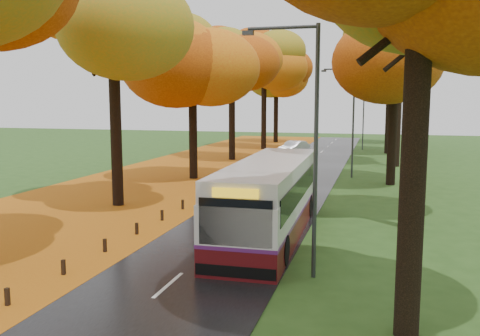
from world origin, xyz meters
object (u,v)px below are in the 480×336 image
at_px(bus, 270,196).
at_px(car_dark, 299,148).
at_px(streetlamp_mid, 350,113).
at_px(car_silver, 294,148).
at_px(streetlamp_near, 308,131).
at_px(car_white, 273,162).
at_px(streetlamp_far, 361,108).

distance_m(bus, car_dark, 33.33).
xyz_separation_m(streetlamp_mid, car_silver, (-6.30, 13.48, -3.94)).
distance_m(bus, car_silver, 31.05).
bearing_deg(streetlamp_near, car_dark, 99.17).
bearing_deg(car_white, streetlamp_far, 88.99).
height_order(car_white, car_dark, car_white).
xyz_separation_m(streetlamp_mid, car_white, (-6.14, 2.27, -4.05)).
height_order(streetlamp_near, streetlamp_mid, same).
bearing_deg(streetlamp_near, car_white, 104.19).
height_order(streetlamp_mid, bus, streetlamp_mid).
bearing_deg(streetlamp_mid, car_white, 159.69).
relative_size(streetlamp_near, car_white, 2.17).
xyz_separation_m(streetlamp_near, car_dark, (-6.10, 37.80, -4.10)).
xyz_separation_m(bus, car_dark, (-3.91, 33.08, -1.05)).
relative_size(streetlamp_near, car_silver, 1.79).
height_order(bus, car_white, bus).
distance_m(streetlamp_near, bus, 6.03).
distance_m(streetlamp_far, car_white, 21.05).
height_order(streetlamp_far, car_white, streetlamp_far).
height_order(streetlamp_near, car_white, streetlamp_near).
distance_m(bus, car_white, 19.97).
height_order(streetlamp_near, car_dark, streetlamp_near).
bearing_deg(bus, car_silver, 96.19).
distance_m(car_white, car_dark, 13.53).
bearing_deg(bus, streetlamp_mid, 81.36).
relative_size(streetlamp_mid, car_dark, 2.03).
relative_size(streetlamp_near, car_dark, 2.03).
distance_m(streetlamp_near, streetlamp_far, 44.00).
height_order(streetlamp_mid, car_silver, streetlamp_mid).
relative_size(bus, car_silver, 2.65).
xyz_separation_m(streetlamp_mid, streetlamp_far, (0.00, 22.00, 0.00)).
relative_size(streetlamp_near, bus, 0.67).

